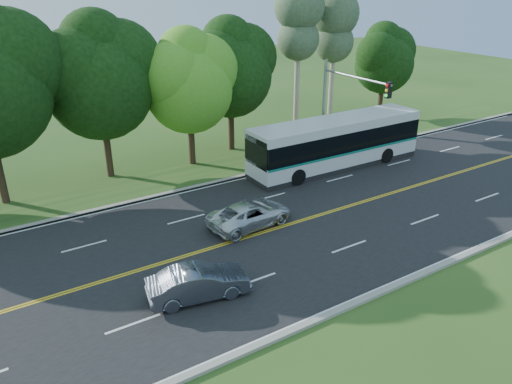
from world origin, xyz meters
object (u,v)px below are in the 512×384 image
traffic_signal (343,99)px  suv (250,214)px  sedan (199,283)px  transit_bus (336,144)px

traffic_signal → suv: traffic_signal is taller
traffic_signal → suv: size_ratio=1.50×
traffic_signal → sedan: (-15.07, -8.69, -3.96)m
transit_bus → suv: size_ratio=2.76×
traffic_signal → transit_bus: traffic_signal is taller
transit_bus → suv: (-9.54, -4.31, -1.01)m
traffic_signal → transit_bus: bearing=-171.6°
suv → transit_bus: bearing=-71.1°
traffic_signal → sedan: traffic_signal is taller
sedan → transit_bus: bearing=-48.7°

